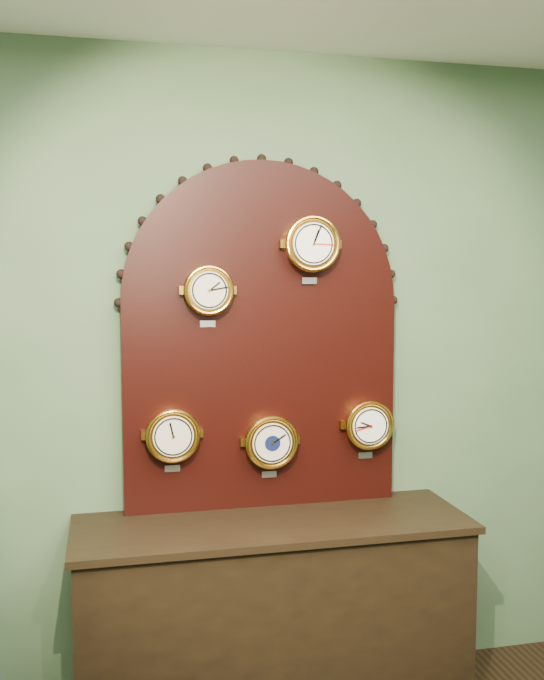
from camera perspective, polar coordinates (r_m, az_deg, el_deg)
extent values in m
plane|color=#4C6A48|center=(3.27, -0.98, -2.76)|extent=(4.00, 0.00, 4.00)
cube|color=black|center=(3.31, 0.08, -20.84)|extent=(1.60, 0.50, 0.80)
cube|color=black|center=(3.24, -0.79, -4.98)|extent=(1.20, 0.06, 0.90)
cylinder|color=black|center=(3.19, -0.80, 3.00)|extent=(1.20, 0.06, 1.20)
cylinder|color=gold|center=(3.09, -4.96, 3.86)|extent=(0.19, 0.08, 0.19)
torus|color=gold|center=(3.06, -4.88, 3.85)|extent=(0.21, 0.02, 0.21)
cylinder|color=beige|center=(3.05, -4.86, 3.84)|extent=(0.16, 0.01, 0.16)
cube|color=#B0B0B7|center=(3.12, -5.00, 1.26)|extent=(0.06, 0.01, 0.03)
cylinder|color=gold|center=(3.18, 3.04, 7.42)|extent=(0.22, 0.08, 0.22)
torus|color=gold|center=(3.15, 3.20, 7.44)|extent=(0.24, 0.02, 0.24)
cylinder|color=white|center=(3.14, 3.24, 7.45)|extent=(0.18, 0.01, 0.18)
cube|color=#B0B0B7|center=(3.20, 2.91, 4.60)|extent=(0.07, 0.01, 0.03)
cylinder|color=gold|center=(3.14, -7.71, -7.26)|extent=(0.21, 0.08, 0.21)
torus|color=gold|center=(3.11, -7.65, -7.38)|extent=(0.23, 0.02, 0.23)
cylinder|color=beige|center=(3.11, -7.64, -7.41)|extent=(0.17, 0.01, 0.17)
cube|color=#B0B0B7|center=(3.20, -7.71, -9.81)|extent=(0.07, 0.01, 0.03)
cylinder|color=gold|center=(3.22, -0.13, -7.83)|extent=(0.22, 0.08, 0.22)
torus|color=gold|center=(3.19, 0.00, -7.96)|extent=(0.23, 0.02, 0.23)
cylinder|color=beige|center=(3.18, 0.03, -7.98)|extent=(0.17, 0.01, 0.17)
cube|color=#B0B0B7|center=(3.28, -0.22, -10.34)|extent=(0.07, 0.01, 0.03)
cylinder|color=#0D153B|center=(3.18, 0.04, -8.00)|extent=(0.07, 0.00, 0.07)
cylinder|color=gold|center=(3.33, 7.40, -6.47)|extent=(0.20, 0.08, 0.20)
torus|color=gold|center=(3.30, 7.60, -6.58)|extent=(0.22, 0.02, 0.22)
cylinder|color=white|center=(3.29, 7.64, -6.60)|extent=(0.16, 0.01, 0.16)
cube|color=#B0B0B7|center=(3.38, 7.23, -8.83)|extent=(0.06, 0.01, 0.03)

